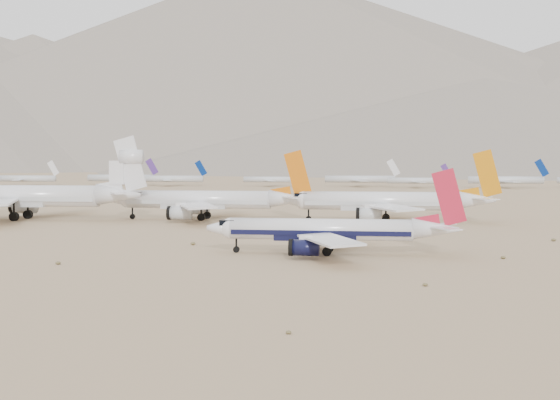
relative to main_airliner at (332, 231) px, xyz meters
name	(u,v)px	position (x,y,z in m)	size (l,w,h in m)	color
ground	(352,257)	(3.57, -3.89, -4.03)	(7000.00, 7000.00, 0.00)	#967C57
main_airliner	(332,231)	(0.00, 0.00, 0.00)	(41.59, 40.62, 14.68)	white
row2_gold_tail	(389,202)	(9.42, 69.50, 1.18)	(52.36, 51.20, 18.64)	white
row2_orange_tail	(207,200)	(-38.42, 69.96, 1.17)	(52.01, 50.88, 18.55)	white
row2_white_trijet	(27,196)	(-85.58, 63.04, 2.41)	(62.83, 61.41, 22.27)	white
distant_storage_row	(337,179)	(-20.85, 323.66, 0.32)	(500.82, 56.13, 14.44)	silver
mountain_range	(420,81)	(73.75, 1644.12, 186.28)	(7354.00, 3024.00, 470.00)	slate
desert_scrub	(289,279)	(-3.39, -29.82, -3.74)	(261.14, 121.67, 0.63)	brown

